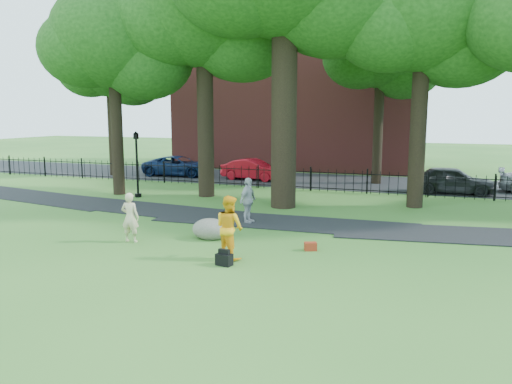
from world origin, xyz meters
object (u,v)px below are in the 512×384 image
at_px(lamppost, 137,165).
at_px(man, 229,227).
at_px(red_sedan, 253,170).
at_px(woman, 130,217).
at_px(boulder, 210,228).

bearing_deg(lamppost, man, -51.47).
xyz_separation_m(man, red_sedan, (-5.29, 16.12, -0.27)).
distance_m(woman, lamppost, 8.96).
bearing_deg(red_sedan, man, -155.41).
height_order(man, boulder, man).
distance_m(boulder, lamppost, 9.45).
bearing_deg(man, boulder, -24.45).
xyz_separation_m(woman, lamppost, (-4.70, 7.58, 0.79)).
bearing_deg(lamppost, woman, -65.56).
bearing_deg(woman, lamppost, -65.98).
bearing_deg(red_sedan, boulder, -158.68).
xyz_separation_m(woman, man, (3.75, -0.61, 0.11)).
xyz_separation_m(woman, boulder, (2.24, 1.30, -0.44)).
relative_size(man, lamppost, 0.56).
bearing_deg(man, woman, 17.97).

